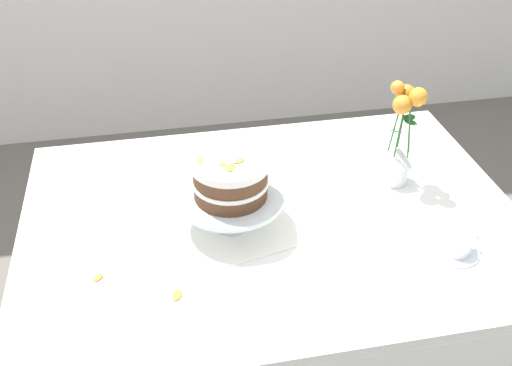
{
  "coord_description": "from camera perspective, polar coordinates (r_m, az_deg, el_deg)",
  "views": [
    {
      "loc": [
        -0.3,
        -1.28,
        1.77
      ],
      "look_at": [
        -0.05,
        -0.01,
        0.86
      ],
      "focal_mm": 41.38,
      "sensor_mm": 36.0,
      "label": 1
    }
  ],
  "objects": [
    {
      "name": "dining_table",
      "position": [
        1.71,
        1.68,
        -5.89
      ],
      "size": [
        1.4,
        1.0,
        0.74
      ],
      "color": "white",
      "rests_on": "ground"
    },
    {
      "name": "linen_napkin",
      "position": [
        1.64,
        -2.37,
        -3.96
      ],
      "size": [
        0.38,
        0.38,
        0.0
      ],
      "primitive_type": "cube",
      "rotation": [
        0.0,
        0.0,
        0.23
      ],
      "color": "white",
      "rests_on": "dining_table"
    },
    {
      "name": "cake_stand",
      "position": [
        1.59,
        -2.44,
        -1.67
      ],
      "size": [
        0.29,
        0.29,
        0.1
      ],
      "color": "silver",
      "rests_on": "linen_napkin"
    },
    {
      "name": "layer_cake",
      "position": [
        1.55,
        -2.51,
        0.56
      ],
      "size": [
        0.21,
        0.21,
        0.12
      ],
      "color": "brown",
      "rests_on": "cake_stand"
    },
    {
      "name": "flower_vase",
      "position": [
        1.78,
        13.85,
        4.22
      ],
      "size": [
        0.1,
        0.12,
        0.33
      ],
      "color": "silver",
      "rests_on": "dining_table"
    },
    {
      "name": "teacup",
      "position": [
        1.62,
        18.85,
        -5.74
      ],
      "size": [
        0.12,
        0.12,
        0.06
      ],
      "color": "white",
      "rests_on": "dining_table"
    },
    {
      "name": "loose_petal_0",
      "position": [
        1.45,
        -7.65,
        -10.7
      ],
      "size": [
        0.04,
        0.04,
        0.01
      ],
      "primitive_type": "ellipsoid",
      "rotation": [
        0.0,
        0.0,
        4.26
      ],
      "color": "orange",
      "rests_on": "dining_table"
    },
    {
      "name": "loose_petal_1",
      "position": [
        1.53,
        -15.02,
        -8.82
      ],
      "size": [
        0.04,
        0.04,
        0.01
      ],
      "primitive_type": "ellipsoid",
      "rotation": [
        0.0,
        0.0,
        0.83
      ],
      "color": "orange",
      "rests_on": "dining_table"
    }
  ]
}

